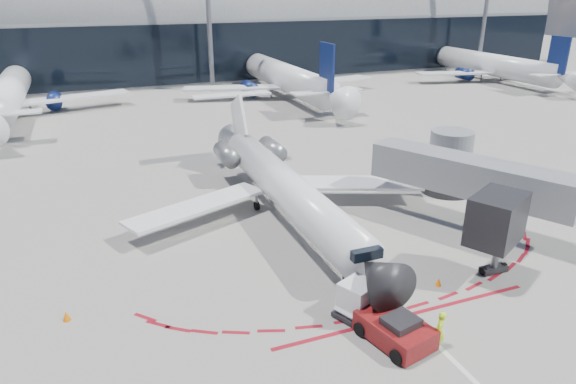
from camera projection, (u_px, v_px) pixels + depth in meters
name	position (u px, v px, depth m)	size (l,w,h in m)	color
ground	(311.00, 221.00, 34.75)	(260.00, 260.00, 0.00)	slate
apron_centerline	(299.00, 210.00, 36.47)	(0.25, 40.00, 0.01)	silver
apron_stop_bar	(407.00, 315.00, 24.82)	(14.00, 0.25, 0.01)	maroon
terminal_building	(158.00, 26.00, 87.66)	(150.00, 24.15, 24.00)	gray
jet_bridge	(463.00, 176.00, 34.36)	(10.03, 15.20, 4.90)	gray
light_mast_centre	(208.00, 4.00, 73.22)	(0.70, 0.70, 25.00)	slate
light_mast_east	(487.00, 0.00, 90.25)	(0.70, 0.70, 25.00)	slate
regional_jet	(281.00, 184.00, 35.12)	(21.70, 26.76, 6.70)	white
pushback_tug	(395.00, 329.00, 22.83)	(2.88, 5.41, 1.38)	#610E0D
ramp_worker	(440.00, 330.00, 22.27)	(0.67, 0.44, 1.83)	#C9FF1A
uld_container	(357.00, 300.00, 24.47)	(2.43, 2.28, 1.81)	black
safety_cone_left	(66.00, 316.00, 24.35)	(0.37, 0.37, 0.52)	orange
safety_cone_right	(439.00, 282.00, 27.20)	(0.34, 0.34, 0.47)	orange
bg_airliner_1	(4.00, 70.00, 61.87)	(33.31, 35.27, 10.78)	white
bg_airliner_2	(283.00, 57.00, 72.81)	(33.78, 35.77, 10.93)	white
bg_airliner_3	(491.00, 49.00, 85.55)	(31.70, 33.56, 10.26)	white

